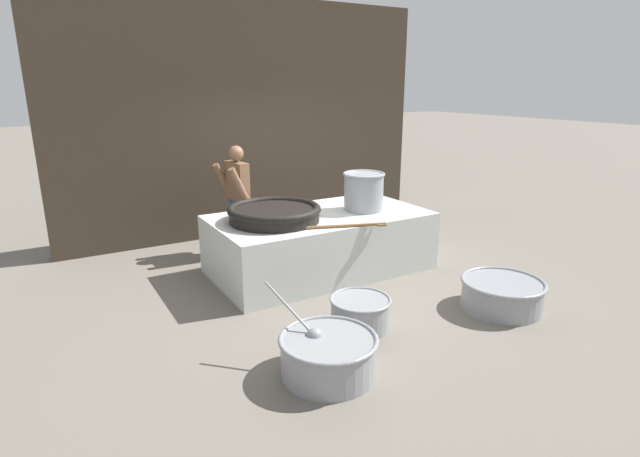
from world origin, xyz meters
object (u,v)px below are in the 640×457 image
Objects in this scene: stock_pot at (364,191)px; prep_bowl_vegetables at (328,354)px; prep_bowl_meat at (502,293)px; cook at (237,196)px; giant_wok_near at (274,213)px; prep_bowl_extra at (360,312)px.

stock_pot is 0.53× the size of prep_bowl_vegetables.
prep_bowl_vegetables is at bearing -176.44° from prep_bowl_meat.
cook is 1.50× the size of prep_bowl_vegetables.
cook is 3.99m from prep_bowl_meat.
cook reaches higher than prep_bowl_meat.
prep_bowl_vegetables is at bearing -104.28° from giant_wok_near.
prep_bowl_meat is 1.45× the size of prep_bowl_extra.
prep_bowl_extra is (-1.70, 0.44, -0.01)m from prep_bowl_meat.
giant_wok_near is 1.27× the size of prep_bowl_meat.
giant_wok_near is 0.73× the size of cook.
prep_bowl_vegetables is at bearing -131.05° from stock_pot.
giant_wok_near is at bearing 83.24° from cook.
prep_bowl_vegetables is at bearing -142.12° from prep_bowl_extra.
prep_bowl_extra is at bearing 165.40° from prep_bowl_meat.
prep_bowl_vegetables is 1.15× the size of prep_bowl_meat.
stock_pot is 2.18m from prep_bowl_extra.
prep_bowl_vegetables reaches higher than prep_bowl_extra.
giant_wok_near is 1.88m from prep_bowl_extra.
giant_wok_near is 2.06× the size of stock_pot.
prep_bowl_extra is (0.19, -3.00, -0.71)m from cook.
stock_pot reaches higher than prep_bowl_extra.
prep_bowl_vegetables is (-0.58, -3.60, -0.69)m from cook.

